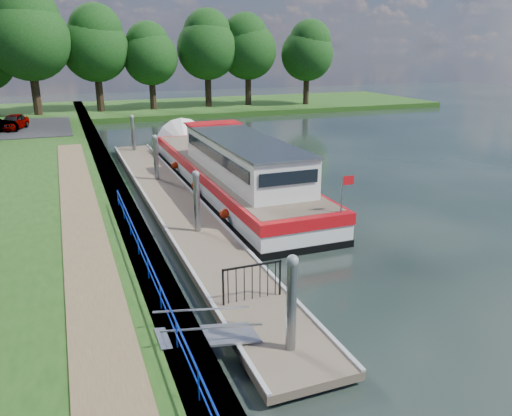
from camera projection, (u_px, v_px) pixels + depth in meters
name	position (u px, v px, depth m)	size (l,w,h in m)	color
ground	(282.00, 351.00, 13.11)	(160.00, 160.00, 0.00)	black
bank_edge	(116.00, 195.00, 25.40)	(1.10, 90.00, 0.78)	#473D2D
far_bank	(201.00, 107.00, 63.24)	(60.00, 18.00, 0.60)	#1C3F12
footpath	(85.00, 240.00, 18.43)	(1.60, 40.00, 0.05)	brown
blue_fence	(153.00, 276.00, 14.41)	(0.04, 18.04, 0.72)	#0C2DBF
pontoon	(174.00, 205.00, 24.57)	(2.50, 30.00, 0.56)	brown
mooring_piles	(173.00, 183.00, 24.23)	(0.30, 27.30, 3.55)	gray
gangway	(208.00, 335.00, 12.72)	(2.58, 1.00, 0.92)	#A5A8AD
gate_panel	(252.00, 277.00, 14.70)	(1.85, 0.05, 1.15)	black
barge	(225.00, 168.00, 28.11)	(4.36, 21.15, 4.78)	black
horizon_trees	(83.00, 43.00, 53.24)	(54.38, 10.03, 12.87)	#332316
car_a	(13.00, 122.00, 42.54)	(1.54, 3.83, 1.31)	#999999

